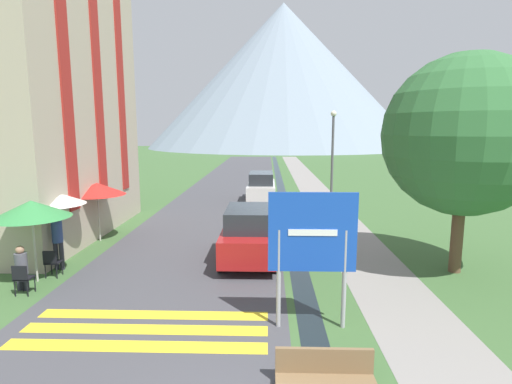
{
  "coord_description": "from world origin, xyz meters",
  "views": [
    {
      "loc": [
        0.2,
        -4.14,
        4.4
      ],
      "look_at": [
        -0.22,
        10.0,
        2.16
      ],
      "focal_mm": 28.0,
      "sensor_mm": 36.0,
      "label": 1
    }
  ],
  "objects_px": {
    "parked_car_near": "(250,234)",
    "cafe_umbrella_rear_red": "(97,189)",
    "cafe_chair_far_left": "(75,234)",
    "parked_car_far": "(261,187)",
    "cafe_umbrella_middle_white": "(54,198)",
    "person_seated_far": "(21,266)",
    "streetlamp": "(332,156)",
    "cafe_chair_near_right": "(52,261)",
    "person_standing_terrace": "(58,238)",
    "hotel_building": "(27,69)",
    "tree_by_path": "(465,135)",
    "cafe_umbrella_front_green": "(31,209)",
    "road_sign": "(312,242)",
    "cafe_chair_nearest": "(22,277)"
  },
  "relations": [
    {
      "from": "road_sign",
      "to": "cafe_umbrella_front_green",
      "type": "bearing_deg",
      "value": 162.01
    },
    {
      "from": "cafe_chair_nearest",
      "to": "streetlamp",
      "type": "xyz_separation_m",
      "value": [
        9.65,
        9.58,
        2.6
      ]
    },
    {
      "from": "cafe_chair_near_right",
      "to": "person_seated_far",
      "type": "distance_m",
      "value": 1.02
    },
    {
      "from": "cafe_chair_nearest",
      "to": "streetlamp",
      "type": "relative_size",
      "value": 0.16
    },
    {
      "from": "cafe_chair_nearest",
      "to": "streetlamp",
      "type": "height_order",
      "value": "streetlamp"
    },
    {
      "from": "cafe_chair_far_left",
      "to": "road_sign",
      "type": "bearing_deg",
      "value": -41.3
    },
    {
      "from": "cafe_umbrella_middle_white",
      "to": "cafe_umbrella_rear_red",
      "type": "bearing_deg",
      "value": 80.39
    },
    {
      "from": "parked_car_far",
      "to": "cafe_umbrella_front_green",
      "type": "distance_m",
      "value": 14.55
    },
    {
      "from": "person_standing_terrace",
      "to": "hotel_building",
      "type": "bearing_deg",
      "value": 125.57
    },
    {
      "from": "cafe_umbrella_front_green",
      "to": "person_seated_far",
      "type": "xyz_separation_m",
      "value": [
        -0.03,
        -0.64,
        -1.45
      ]
    },
    {
      "from": "parked_car_near",
      "to": "streetlamp",
      "type": "height_order",
      "value": "streetlamp"
    },
    {
      "from": "cafe_chair_far_left",
      "to": "parked_car_far",
      "type": "bearing_deg",
      "value": 49.35
    },
    {
      "from": "cafe_chair_near_right",
      "to": "cafe_umbrella_front_green",
      "type": "height_order",
      "value": "cafe_umbrella_front_green"
    },
    {
      "from": "parked_car_far",
      "to": "tree_by_path",
      "type": "relative_size",
      "value": 0.66
    },
    {
      "from": "tree_by_path",
      "to": "streetlamp",
      "type": "bearing_deg",
      "value": 110.01
    },
    {
      "from": "hotel_building",
      "to": "parked_car_near",
      "type": "distance_m",
      "value": 11.16
    },
    {
      "from": "hotel_building",
      "to": "parked_car_far",
      "type": "bearing_deg",
      "value": 40.29
    },
    {
      "from": "parked_car_far",
      "to": "cafe_umbrella_rear_red",
      "type": "bearing_deg",
      "value": -125.55
    },
    {
      "from": "cafe_chair_far_left",
      "to": "cafe_umbrella_rear_red",
      "type": "height_order",
      "value": "cafe_umbrella_rear_red"
    },
    {
      "from": "streetlamp",
      "to": "tree_by_path",
      "type": "xyz_separation_m",
      "value": [
        2.7,
        -7.41,
        1.09
      ]
    },
    {
      "from": "cafe_umbrella_rear_red",
      "to": "tree_by_path",
      "type": "bearing_deg",
      "value": -13.93
    },
    {
      "from": "parked_car_near",
      "to": "parked_car_far",
      "type": "height_order",
      "value": "same"
    },
    {
      "from": "cafe_chair_nearest",
      "to": "cafe_umbrella_front_green",
      "type": "relative_size",
      "value": 0.35
    },
    {
      "from": "parked_car_near",
      "to": "cafe_umbrella_rear_red",
      "type": "xyz_separation_m",
      "value": [
        -6.05,
        2.12,
        1.18
      ]
    },
    {
      "from": "cafe_chair_near_right",
      "to": "cafe_chair_far_left",
      "type": "bearing_deg",
      "value": 116.51
    },
    {
      "from": "parked_car_near",
      "to": "road_sign",
      "type": "bearing_deg",
      "value": -71.27
    },
    {
      "from": "parked_car_near",
      "to": "cafe_umbrella_rear_red",
      "type": "bearing_deg",
      "value": 160.67
    },
    {
      "from": "road_sign",
      "to": "parked_car_near",
      "type": "relative_size",
      "value": 0.75
    },
    {
      "from": "cafe_chair_nearest",
      "to": "cafe_chair_near_right",
      "type": "distance_m",
      "value": 1.3
    },
    {
      "from": "road_sign",
      "to": "cafe_umbrella_rear_red",
      "type": "relative_size",
      "value": 1.32
    },
    {
      "from": "person_standing_terrace",
      "to": "streetlamp",
      "type": "bearing_deg",
      "value": 37.99
    },
    {
      "from": "parked_car_far",
      "to": "cafe_chair_far_left",
      "type": "bearing_deg",
      "value": -124.85
    },
    {
      "from": "cafe_chair_nearest",
      "to": "tree_by_path",
      "type": "bearing_deg",
      "value": 12.58
    },
    {
      "from": "parked_car_near",
      "to": "tree_by_path",
      "type": "height_order",
      "value": "tree_by_path"
    },
    {
      "from": "parked_car_far",
      "to": "cafe_chair_nearest",
      "type": "height_order",
      "value": "parked_car_far"
    },
    {
      "from": "streetlamp",
      "to": "parked_car_near",
      "type": "bearing_deg",
      "value": -120.16
    },
    {
      "from": "hotel_building",
      "to": "streetlamp",
      "type": "height_order",
      "value": "hotel_building"
    },
    {
      "from": "cafe_umbrella_middle_white",
      "to": "cafe_umbrella_rear_red",
      "type": "distance_m",
      "value": 2.45
    },
    {
      "from": "road_sign",
      "to": "person_standing_terrace",
      "type": "distance_m",
      "value": 8.38
    },
    {
      "from": "parked_car_far",
      "to": "cafe_chair_near_right",
      "type": "distance_m",
      "value": 14.09
    },
    {
      "from": "parked_car_far",
      "to": "road_sign",
      "type": "bearing_deg",
      "value": -84.97
    },
    {
      "from": "cafe_chair_far_left",
      "to": "tree_by_path",
      "type": "relative_size",
      "value": 0.13
    },
    {
      "from": "hotel_building",
      "to": "cafe_umbrella_rear_red",
      "type": "height_order",
      "value": "hotel_building"
    },
    {
      "from": "cafe_chair_far_left",
      "to": "cafe_umbrella_rear_red",
      "type": "xyz_separation_m",
      "value": [
        0.51,
        0.97,
        1.58
      ]
    },
    {
      "from": "parked_car_far",
      "to": "cafe_umbrella_middle_white",
      "type": "xyz_separation_m",
      "value": [
        -6.67,
        -11.18,
        1.23
      ]
    },
    {
      "from": "cafe_chair_near_right",
      "to": "person_standing_terrace",
      "type": "height_order",
      "value": "person_standing_terrace"
    },
    {
      "from": "road_sign",
      "to": "cafe_chair_nearest",
      "type": "bearing_deg",
      "value": 168.56
    },
    {
      "from": "cafe_umbrella_middle_white",
      "to": "person_seated_far",
      "type": "bearing_deg",
      "value": -82.53
    },
    {
      "from": "parked_car_far",
      "to": "cafe_chair_near_right",
      "type": "relative_size",
      "value": 5.13
    },
    {
      "from": "cafe_chair_near_right",
      "to": "streetlamp",
      "type": "height_order",
      "value": "streetlamp"
    }
  ]
}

